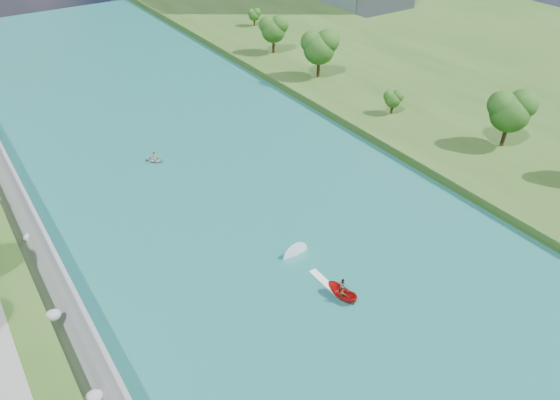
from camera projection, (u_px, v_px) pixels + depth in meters
ground at (350, 311)px, 58.79m from camera, size 260.00×260.00×0.00m
river_water at (254, 220)px, 72.54m from camera, size 55.00×240.00×0.10m
berm_east at (496, 124)px, 94.84m from camera, size 44.00×240.00×1.50m
riprap_bank at (54, 289)px, 59.07m from camera, size 4.68×236.00×4.36m
trees_east at (437, 96)px, 90.70m from camera, size 14.13×134.05×11.29m
motorboat at (333, 284)px, 61.21m from camera, size 3.60×18.86×2.06m
raft at (155, 159)px, 85.06m from camera, size 3.59×3.72×1.67m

